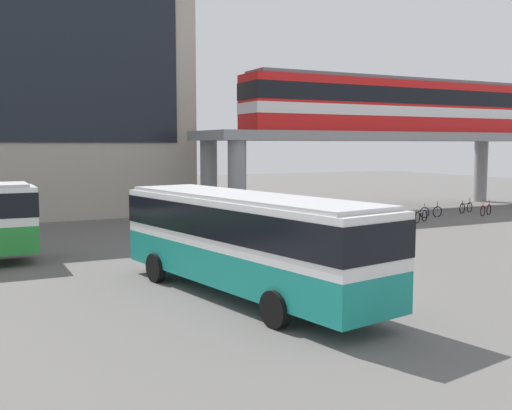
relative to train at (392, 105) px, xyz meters
name	(u,v)px	position (x,y,z in m)	size (l,w,h in m)	color
ground_plane	(207,243)	(-17.30, -7.63, -7.58)	(120.00, 120.00, 0.00)	#605E5B
elevated_platform	(381,145)	(-0.90, 0.00, -2.83)	(26.94, 6.02, 5.61)	gray
train	(392,105)	(0.00, 0.00, 0.00)	(22.94, 2.96, 3.84)	red
bus_main	(244,234)	(-20.12, -17.76, -5.59)	(4.48, 11.32, 3.22)	teal
bicycle_orange	(384,219)	(-5.42, -6.15, -7.22)	(1.79, 0.06, 1.04)	black
bicycle_black	(466,208)	(3.78, -3.65, -7.22)	(1.73, 0.57, 1.04)	black
bicycle_red	(486,210)	(3.77, -5.43, -7.22)	(1.69, 0.70, 1.04)	black
bicycle_green	(318,222)	(-9.64, -5.53, -7.22)	(1.70, 0.69, 1.04)	black
bicycle_silver	(421,216)	(-2.60, -6.22, -7.22)	(1.66, 0.79, 1.04)	black
bicycle_blue	(431,212)	(-0.31, -4.60, -7.22)	(1.79, 0.17, 1.04)	black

